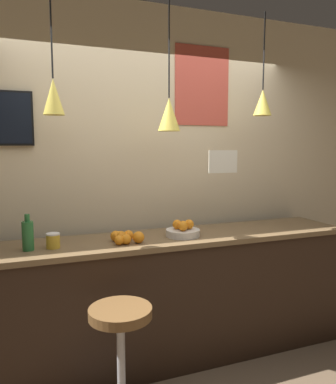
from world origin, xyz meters
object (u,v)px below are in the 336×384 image
at_px(bar_stool, 121,347).
at_px(spread_jar, 53,241).
at_px(fruit_bowl, 183,231).
at_px(juice_bottle, 28,235).

bearing_deg(bar_stool, spread_jar, 120.44).
xyz_separation_m(fruit_bowl, juice_bottle, (-1.14, 0.00, 0.06)).
height_order(bar_stool, juice_bottle, juice_bottle).
distance_m(fruit_bowl, spread_jar, 0.98).
relative_size(fruit_bowl, spread_jar, 2.55).
distance_m(fruit_bowl, juice_bottle, 1.14).
relative_size(bar_stool, spread_jar, 7.27).
relative_size(fruit_bowl, juice_bottle, 1.07).
relative_size(juice_bottle, spread_jar, 2.38).
bearing_deg(spread_jar, juice_bottle, 180.00).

